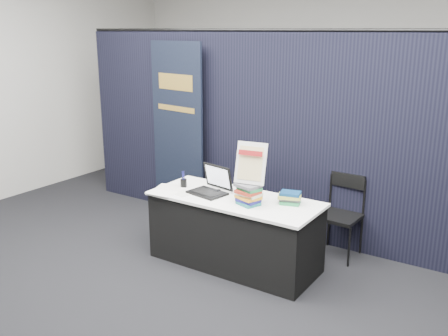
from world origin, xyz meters
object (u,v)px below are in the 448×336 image
book_stack_tall (249,194)px  book_stack_short (291,198)px  display_table (235,231)px  pullup_banner (177,140)px  laptop (210,187)px  stacking_chair (341,212)px  info_sign (251,164)px

book_stack_tall → book_stack_short: (0.34, 0.25, -0.05)m
display_table → book_stack_tall: bearing=-23.8°
pullup_banner → laptop: bearing=-29.8°
display_table → stacking_chair: 1.20m
laptop → pullup_banner: size_ratio=0.19×
book_stack_short → info_sign: info_sign is taller
book_stack_tall → info_sign: (0.00, 0.03, 0.31)m
info_sign → stacking_chair: size_ratio=0.47×
info_sign → laptop: bearing=163.9°
display_table → laptop: laptop is taller
display_table → laptop: size_ratio=4.20×
laptop → info_sign: bearing=4.0°
pullup_banner → stacking_chair: pullup_banner is taller
book_stack_short → pullup_banner: 2.21m
display_table → pullup_banner: 1.87m
book_stack_short → pullup_banner: bearing=159.3°
laptop → book_stack_short: 0.88m
laptop → book_stack_short: (0.87, 0.16, -0.01)m
display_table → info_sign: size_ratio=4.25×
display_table → stacking_chair: stacking_chair is taller
pullup_banner → stacking_chair: bearing=6.5°
book_stack_tall → pullup_banner: bearing=149.1°
laptop → stacking_chair: 1.47m
display_table → stacking_chair: bearing=44.9°
stacking_chair → book_stack_short: bearing=-109.1°
book_stack_short → display_table: bearing=-164.8°
book_stack_tall → display_table: bearing=156.2°
book_stack_short → book_stack_tall: bearing=-143.1°
book_stack_short → stacking_chair: 0.81m
book_stack_short → info_sign: (-0.34, -0.22, 0.35)m
book_stack_tall → stacking_chair: bearing=56.6°
book_stack_tall → stacking_chair: (0.62, 0.94, -0.35)m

